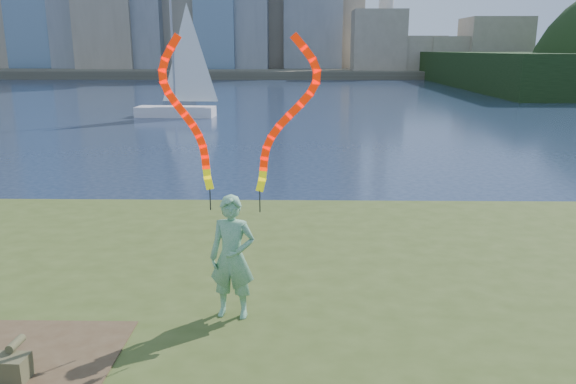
{
  "coord_description": "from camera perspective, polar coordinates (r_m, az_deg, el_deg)",
  "views": [
    {
      "loc": [
        1.54,
        -8.55,
        4.38
      ],
      "look_at": [
        1.38,
        1.0,
        1.94
      ],
      "focal_mm": 35.0,
      "sensor_mm": 36.0,
      "label": 1
    }
  ],
  "objects": [
    {
      "name": "ground",
      "position": [
        9.73,
        -8.44,
        -12.58
      ],
      "size": [
        320.0,
        320.0,
        0.0
      ],
      "primitive_type": "plane",
      "color": "#18243D",
      "rests_on": "ground"
    },
    {
      "name": "grassy_knoll",
      "position": [
        7.61,
        -11.43,
        -18.06
      ],
      "size": [
        20.0,
        18.0,
        0.8
      ],
      "color": "#3C4C1B",
      "rests_on": "ground"
    },
    {
      "name": "far_shore",
      "position": [
        103.64,
        0.15,
        12.23
      ],
      "size": [
        320.0,
        40.0,
        1.2
      ],
      "primitive_type": "cube",
      "color": "#484334",
      "rests_on": "ground"
    },
    {
      "name": "woman_with_ribbons",
      "position": [
        7.5,
        -5.67,
        -2.64
      ],
      "size": [
        2.06,
        0.52,
        4.08
      ],
      "rotation": [
        0.0,
        0.0,
        -0.15
      ],
      "color": "#157C39",
      "rests_on": "grassy_knoll"
    },
    {
      "name": "canvas_bag",
      "position": [
        7.19,
        -26.44,
        -15.65
      ],
      "size": [
        0.43,
        0.49,
        0.4
      ],
      "rotation": [
        0.0,
        0.0,
        -0.04
      ],
      "color": "#414628",
      "rests_on": "grassy_knoll"
    },
    {
      "name": "sailboat",
      "position": [
        38.27,
        -11.02,
        9.64
      ],
      "size": [
        5.53,
        1.98,
        8.33
      ],
      "rotation": [
        0.0,
        0.0,
        -0.06
      ],
      "color": "silver",
      "rests_on": "ground"
    }
  ]
}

